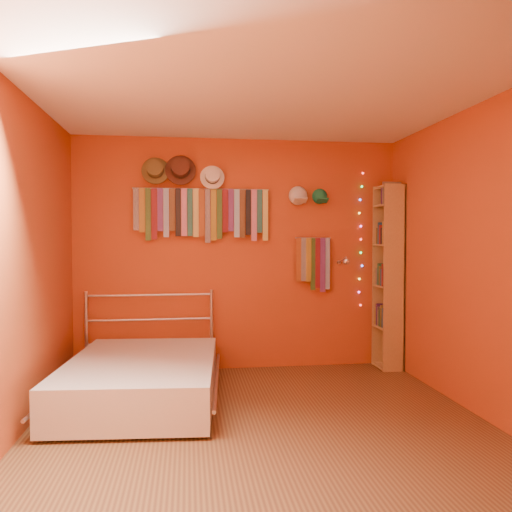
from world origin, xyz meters
name	(u,v)px	position (x,y,z in m)	size (l,w,h in m)	color
ground	(263,428)	(0.00, 0.00, 0.00)	(3.50, 3.50, 0.00)	#54321C
back_wall	(239,254)	(0.00, 1.75, 1.25)	(3.50, 0.02, 2.50)	#983E18
right_wall	(482,260)	(1.75, 0.00, 1.25)	(0.02, 3.50, 2.50)	#983E18
left_wall	(14,263)	(-1.75, 0.00, 1.25)	(0.02, 3.50, 2.50)	#983E18
ceiling	(263,92)	(0.00, 0.00, 2.50)	(3.50, 3.50, 0.02)	white
tie_rack	(203,212)	(-0.40, 1.68, 1.71)	(1.45, 0.03, 0.58)	#BBBBC0
small_tie_rack	(314,261)	(0.82, 1.69, 1.17)	(0.40, 0.03, 0.60)	#BBBBC0
fedora_olive	(155,170)	(-0.88, 1.65, 2.14)	(0.29, 0.16, 0.29)	brown
fedora_brown	(180,169)	(-0.62, 1.65, 2.15)	(0.32, 0.18, 0.32)	#482419
fedora_white	(212,176)	(-0.29, 1.66, 2.08)	(0.26, 0.14, 0.26)	white
cap_white	(298,196)	(0.64, 1.70, 1.89)	(0.19, 0.24, 0.19)	silver
cap_green	(320,196)	(0.89, 1.70, 1.89)	(0.17, 0.22, 0.17)	#19734A
fairy_lights	(361,239)	(1.37, 1.71, 1.41)	(0.06, 0.02, 1.50)	#FF3333
reading_lamp	(345,261)	(1.12, 1.51, 1.18)	(0.07, 0.31, 0.09)	#BBBBC0
bookshelf	(392,276)	(1.66, 1.53, 1.02)	(0.25, 0.34, 2.00)	#9A7045
bed	(142,378)	(-0.95, 0.73, 0.21)	(1.46, 1.86, 0.88)	#BBBBC0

